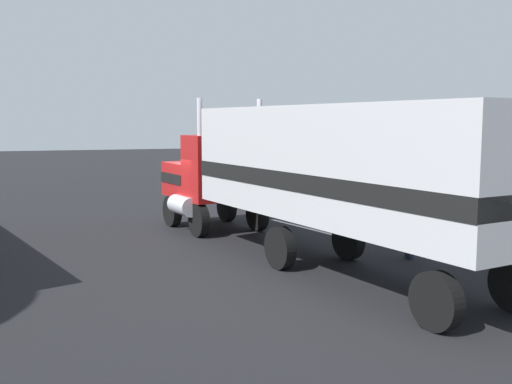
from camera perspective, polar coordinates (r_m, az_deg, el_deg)
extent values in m
plane|color=black|center=(21.24, -5.08, -3.48)|extent=(120.00, 120.00, 0.00)
cube|color=silver|center=(21.26, 4.87, -3.46)|extent=(4.31, 1.21, 0.01)
cube|color=silver|center=(23.15, 9.44, -2.68)|extent=(4.33, 1.10, 0.01)
cube|color=silver|center=(22.56, 22.46, -3.36)|extent=(4.31, 1.21, 0.01)
cube|color=#B21919|center=(21.79, -5.03, 1.29)|extent=(2.27, 2.81, 1.20)
cube|color=#B21919|center=(20.32, -3.13, 2.32)|extent=(1.88, 2.73, 2.20)
cube|color=silver|center=(22.65, -6.04, 1.49)|extent=(0.51, 2.07, 1.08)
cube|color=black|center=(21.79, -5.04, 1.45)|extent=(2.28, 2.85, 0.36)
cylinder|color=silver|center=(19.31, -5.32, 3.85)|extent=(0.18, 0.18, 3.40)
cylinder|color=silver|center=(20.32, 0.33, 4.03)|extent=(0.18, 0.18, 3.40)
cube|color=silver|center=(14.91, 8.00, 2.76)|extent=(10.81, 4.68, 2.80)
cube|color=black|center=(14.95, 7.97, 1.15)|extent=(10.82, 4.72, 0.44)
cylinder|color=silver|center=(20.29, -6.93, -1.28)|extent=(1.40, 0.89, 0.64)
cylinder|color=black|center=(21.77, -7.96, -1.80)|extent=(1.14, 0.52, 1.10)
cylinder|color=black|center=(22.68, -2.81, -1.40)|extent=(1.14, 0.52, 1.10)
cylinder|color=black|center=(19.69, -5.43, -2.68)|extent=(1.14, 0.52, 1.10)
cylinder|color=black|center=(20.69, 0.12, -2.19)|extent=(1.14, 0.52, 1.10)
cylinder|color=black|center=(15.40, 2.31, -5.33)|extent=(1.14, 0.52, 1.10)
cylinder|color=black|center=(16.66, 8.74, -4.47)|extent=(1.14, 0.52, 1.10)
cylinder|color=black|center=(11.46, 16.74, -9.89)|extent=(1.14, 0.52, 1.10)
cylinder|color=#2D3347|center=(16.99, 14.60, -4.88)|extent=(0.18, 0.18, 0.82)
cylinder|color=#2D3347|center=(17.09, 14.23, -4.80)|extent=(0.18, 0.18, 0.82)
cylinder|color=#333338|center=(16.92, 14.48, -2.51)|extent=(0.34, 0.34, 0.58)
sphere|color=tan|center=(16.86, 14.52, -1.15)|extent=(0.23, 0.23, 0.23)
cube|color=black|center=(17.06, 14.95, -2.35)|extent=(0.29, 0.22, 0.36)
cylinder|color=black|center=(16.96, 22.30, -5.47)|extent=(0.64, 0.37, 0.66)
cylinder|color=silver|center=(16.83, 22.68, -4.01)|extent=(0.29, 0.18, 0.69)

